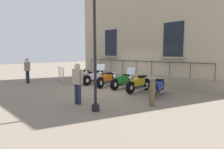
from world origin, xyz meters
TOP-DOWN VIEW (x-y plane):
  - ground_plane at (0.00, 0.00)m, footprint 60.00×60.00m
  - building_facade at (-2.80, -0.00)m, footprint 0.82×11.54m
  - motorcycle_silver at (-0.13, -2.87)m, footprint 2.06×0.73m
  - motorcycle_white at (-0.24, -1.70)m, footprint 2.16×0.74m
  - motorcycle_orange at (-0.14, -0.50)m, footprint 2.16×0.84m
  - motorcycle_green at (-0.36, 0.58)m, footprint 1.97×0.64m
  - motorcycle_yellow at (-0.28, 1.79)m, footprint 2.07×0.60m
  - motorcycle_blue at (-0.24, 2.97)m, footprint 2.08×0.90m
  - lamppost at (3.44, 2.67)m, footprint 0.30×1.00m
  - crowd_barrier at (0.70, -4.46)m, footprint 0.80×2.03m
  - bollard at (1.46, 3.75)m, footprint 0.23×0.23m
  - pedestrian_standing at (3.36, 1.48)m, footprint 0.31×0.51m
  - pedestrian_walking at (2.76, -5.33)m, footprint 0.46×0.38m

SIDE VIEW (x-z plane):
  - ground_plane at x=0.00m, z-range 0.00..0.00m
  - motorcycle_blue at x=-0.24m, z-range -0.06..0.90m
  - motorcycle_white at x=-0.24m, z-range -0.09..0.95m
  - motorcycle_silver at x=-0.13m, z-range -0.22..1.08m
  - motorcycle_green at x=-0.36m, z-range -0.05..0.93m
  - motorcycle_yellow at x=-0.28m, z-range -0.23..1.11m
  - motorcycle_orange at x=-0.14m, z-range -0.25..1.18m
  - bollard at x=1.46m, z-range 0.00..1.06m
  - crowd_barrier at x=0.70m, z-range 0.04..1.09m
  - pedestrian_standing at x=3.36m, z-range 0.10..1.75m
  - pedestrian_walking at x=2.76m, z-range 0.12..1.83m
  - lamppost at x=3.44m, z-range 0.67..5.69m
  - building_facade at x=-2.80m, z-range -0.11..8.86m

